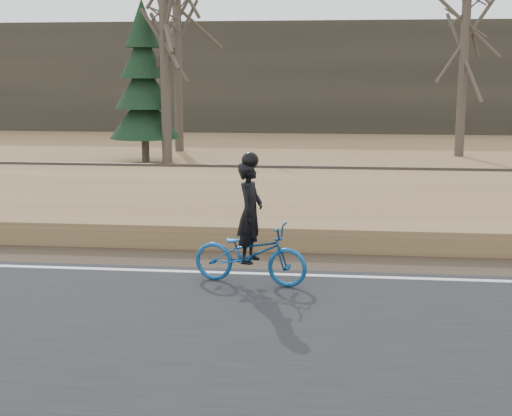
# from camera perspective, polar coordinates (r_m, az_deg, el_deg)

# --- Properties ---
(ground) EXTENTS (120.00, 120.00, 0.00)m
(ground) POSITION_cam_1_polar(r_m,az_deg,el_deg) (11.45, 3.50, -5.96)
(ground) COLOR #96754C
(ground) RESTS_ON ground
(road) EXTENTS (120.00, 6.00, 0.06)m
(road) POSITION_cam_1_polar(r_m,az_deg,el_deg) (9.08, 2.72, -10.32)
(road) COLOR black
(road) RESTS_ON ground
(edge_line) EXTENTS (120.00, 0.12, 0.01)m
(edge_line) POSITION_cam_1_polar(r_m,az_deg,el_deg) (11.62, 3.56, -5.37)
(edge_line) COLOR silver
(edge_line) RESTS_ON road
(shoulder) EXTENTS (120.00, 1.60, 0.04)m
(shoulder) POSITION_cam_1_polar(r_m,az_deg,el_deg) (12.60, 3.77, -4.30)
(shoulder) COLOR #473A2B
(shoulder) RESTS_ON ground
(embankment) EXTENTS (120.00, 5.00, 0.44)m
(embankment) POSITION_cam_1_polar(r_m,az_deg,el_deg) (15.47, 4.27, -0.70)
(embankment) COLOR #96754C
(embankment) RESTS_ON ground
(ballast) EXTENTS (120.00, 3.00, 0.45)m
(ballast) POSITION_cam_1_polar(r_m,az_deg,el_deg) (19.21, 4.68, 1.57)
(ballast) COLOR slate
(ballast) RESTS_ON ground
(railroad) EXTENTS (120.00, 2.40, 0.29)m
(railroad) POSITION_cam_1_polar(r_m,az_deg,el_deg) (19.16, 4.69, 2.47)
(railroad) COLOR black
(railroad) RESTS_ON ballast
(treeline_backdrop) EXTENTS (120.00, 4.00, 6.00)m
(treeline_backdrop) POSITION_cam_1_polar(r_m,az_deg,el_deg) (40.96, 5.64, 10.36)
(treeline_backdrop) COLOR #383328
(treeline_backdrop) RESTS_ON ground
(cyclist) EXTENTS (1.91, 0.99, 2.06)m
(cyclist) POSITION_cam_1_polar(r_m,az_deg,el_deg) (11.01, -0.47, -2.82)
(cyclist) COLOR #144E8B
(cyclist) RESTS_ON road
(bare_tree_left) EXTENTS (0.36, 0.36, 9.18)m
(bare_tree_left) POSITION_cam_1_polar(r_m,az_deg,el_deg) (30.33, -6.31, 13.20)
(bare_tree_left) COLOR brown
(bare_tree_left) RESTS_ON ground
(bare_tree_near_left) EXTENTS (0.36, 0.36, 6.18)m
(bare_tree_near_left) POSITION_cam_1_polar(r_m,az_deg,el_deg) (25.81, -7.26, 10.27)
(bare_tree_near_left) COLOR brown
(bare_tree_near_left) RESTS_ON ground
(bare_tree_center) EXTENTS (0.36, 0.36, 8.12)m
(bare_tree_center) POSITION_cam_1_polar(r_m,az_deg,el_deg) (29.44, 16.32, 11.88)
(bare_tree_center) COLOR brown
(bare_tree_center) RESTS_ON ground
(conifer) EXTENTS (2.60, 2.60, 5.91)m
(conifer) POSITION_cam_1_polar(r_m,az_deg,el_deg) (26.79, -8.97, 9.62)
(conifer) COLOR brown
(conifer) RESTS_ON ground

